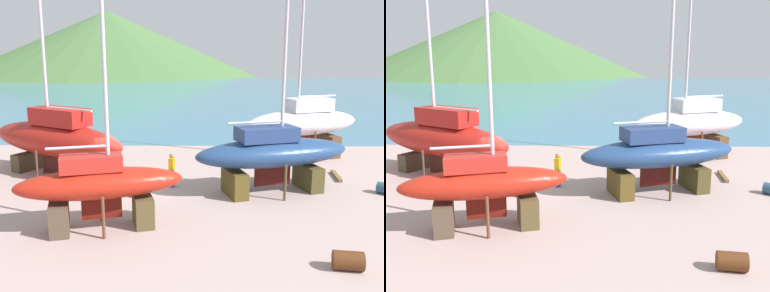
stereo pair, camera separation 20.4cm
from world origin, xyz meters
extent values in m
plane|color=#B19791|center=(0.00, -3.30, 0.00)|extent=(50.09, 50.09, 0.00)
cube|color=teal|center=(0.00, 50.20, 0.00)|extent=(153.22, 81.95, 0.01)
cone|color=#496F3C|center=(-24.41, 114.38, 0.00)|extent=(173.98, 173.98, 37.55)
cube|color=#483E1E|center=(9.19, -0.53, 0.60)|extent=(1.21, 1.99, 1.20)
cube|color=#52411B|center=(5.51, -1.64, 0.60)|extent=(1.21, 1.99, 1.20)
cylinder|color=#503226|center=(6.98, 0.14, 0.83)|extent=(0.12, 0.12, 1.67)
cylinder|color=#4D3F23|center=(7.72, -2.32, 0.83)|extent=(0.12, 0.12, 1.67)
ellipsoid|color=navy|center=(7.35, -1.09, 1.93)|extent=(8.04, 4.46, 1.33)
cube|color=#420F0B|center=(7.35, -1.09, 0.81)|extent=(1.79, 0.61, 0.93)
cube|color=navy|center=(6.98, -1.20, 2.86)|extent=(3.06, 2.14, 0.66)
cylinder|color=#BEB8BD|center=(7.72, -0.98, 7.18)|extent=(0.16, 0.16, 9.30)
cylinder|color=silver|center=(6.43, -1.37, 3.43)|extent=(2.61, 0.89, 0.11)
cube|color=#4A3E2B|center=(-5.89, 2.79, 0.49)|extent=(1.57, 2.01, 0.98)
cube|color=#423F23|center=(-1.91, 0.50, 0.49)|extent=(1.57, 2.01, 0.98)
cylinder|color=brown|center=(-4.56, 0.50, 0.81)|extent=(0.12, 0.12, 1.62)
cylinder|color=#55321F|center=(-3.24, 2.79, 0.81)|extent=(0.12, 0.12, 1.62)
ellipsoid|color=#AA1D15|center=(-3.90, 1.64, 1.99)|extent=(9.15, 6.67, 1.82)
cube|color=#451E16|center=(-3.90, 1.64, 0.44)|extent=(1.95, 1.17, 1.28)
cube|color=#B41E19|center=(-3.50, 1.41, 3.26)|extent=(3.58, 2.90, 0.91)
cylinder|color=#C0B6C4|center=(-4.29, 1.87, 8.32)|extent=(0.17, 0.17, 11.03)
cylinder|color=silver|center=(-2.90, 1.07, 3.70)|extent=(2.84, 1.71, 0.12)
cube|color=brown|center=(8.52, 5.15, 0.70)|extent=(1.36, 2.17, 1.39)
cube|color=brown|center=(12.11, 6.44, 0.70)|extent=(1.36, 2.17, 1.39)
cylinder|color=brown|center=(10.80, 4.47, 0.97)|extent=(0.12, 0.12, 1.95)
cylinder|color=brown|center=(9.84, 7.12, 0.97)|extent=(0.12, 0.12, 1.95)
ellipsoid|color=silver|center=(10.32, 5.80, 2.27)|extent=(8.05, 5.01, 1.59)
cube|color=#4F190E|center=(10.32, 5.80, 0.92)|extent=(1.75, 0.70, 1.11)
cube|color=silver|center=(10.68, 5.93, 3.38)|extent=(3.11, 2.38, 0.79)
cylinder|color=beige|center=(9.96, 5.67, 8.16)|extent=(0.16, 0.16, 10.36)
cylinder|color=silver|center=(11.22, 6.12, 3.88)|extent=(2.55, 1.01, 0.11)
cube|color=brown|center=(1.68, -5.20, 0.59)|extent=(1.03, 1.47, 1.17)
cube|color=brown|center=(-1.32, -6.04, 0.59)|extent=(1.03, 1.47, 1.17)
cylinder|color=#51471E|center=(-0.06, -4.74, 0.79)|extent=(0.12, 0.12, 1.57)
cylinder|color=brown|center=(0.43, -6.50, 0.79)|extent=(0.12, 0.12, 1.57)
ellipsoid|color=#B32213|center=(0.18, -5.62, 1.80)|extent=(6.45, 3.28, 1.15)
cube|color=#55110A|center=(0.18, -5.62, 0.82)|extent=(1.46, 0.48, 0.81)
cube|color=red|center=(-0.12, -5.70, 2.61)|extent=(2.43, 1.56, 0.58)
cylinder|color=#BDB5C1|center=(0.48, -5.53, 5.97)|extent=(0.15, 0.15, 7.30)
cylinder|color=silver|center=(-0.57, -5.83, 3.22)|extent=(2.13, 0.69, 0.10)
cube|color=#194F89|center=(2.49, -0.33, 0.43)|extent=(0.26, 0.37, 0.86)
cube|color=orange|center=(2.49, -0.33, 1.17)|extent=(0.32, 0.48, 0.62)
sphere|color=olive|center=(2.49, -0.33, 1.59)|extent=(0.22, 0.22, 0.22)
cylinder|color=#552C13|center=(8.45, -8.62, 0.30)|extent=(0.99, 0.73, 0.60)
cube|color=brown|center=(11.22, 1.41, 0.08)|extent=(0.38, 1.95, 0.16)
cube|color=brown|center=(1.13, -2.17, 0.06)|extent=(1.17, 0.66, 0.13)
camera|label=1|loc=(3.83, -20.84, 6.59)|focal=40.16mm
camera|label=2|loc=(4.04, -20.84, 6.59)|focal=40.16mm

